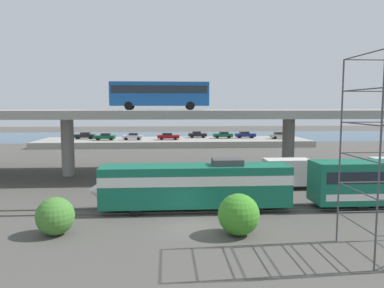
# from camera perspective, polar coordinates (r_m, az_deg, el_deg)

# --- Properties ---
(ground_plane) EXTENTS (260.00, 260.00, 0.00)m
(ground_plane) POSITION_cam_1_polar(r_m,az_deg,el_deg) (26.35, -0.23, -12.68)
(ground_plane) COLOR #4C4944
(rail_strip_near) EXTENTS (110.00, 0.12, 0.12)m
(rail_strip_near) POSITION_cam_1_polar(r_m,az_deg,el_deg) (29.45, -0.64, -10.55)
(rail_strip_near) COLOR #59544C
(rail_strip_near) RESTS_ON ground_plane
(rail_strip_far) EXTENTS (110.00, 0.12, 0.12)m
(rail_strip_far) POSITION_cam_1_polar(r_m,az_deg,el_deg) (30.85, -0.80, -9.79)
(rail_strip_far) COLOR #59544C
(rail_strip_far) RESTS_ON ground_plane
(train_locomotive) EXTENTS (16.12, 3.04, 4.18)m
(train_locomotive) POSITION_cam_1_polar(r_m,az_deg,el_deg) (29.63, -0.93, -6.20)
(train_locomotive) COLOR #14664C
(train_locomotive) RESTS_ON ground_plane
(highway_overpass) EXTENTS (96.00, 12.84, 7.95)m
(highway_overpass) POSITION_cam_1_polar(r_m,az_deg,el_deg) (44.98, -1.86, 4.45)
(highway_overpass) COLOR gray
(highway_overpass) RESTS_ON ground_plane
(transit_bus_on_overpass) EXTENTS (12.00, 2.68, 3.40)m
(transit_bus_on_overpass) POSITION_cam_1_polar(r_m,az_deg,el_deg) (45.79, -5.05, 7.88)
(transit_bus_on_overpass) COLOR #14478C
(transit_bus_on_overpass) RESTS_ON highway_overpass
(service_truck_west) EXTENTS (6.80, 2.46, 3.04)m
(service_truck_west) POSITION_cam_1_polar(r_m,az_deg,el_deg) (39.11, 15.78, -4.29)
(service_truck_west) COLOR #515459
(service_truck_west) RESTS_ON ground_plane
(pier_parking_lot) EXTENTS (57.91, 13.80, 1.26)m
(pier_parking_lot) POSITION_cam_1_polar(r_m,az_deg,el_deg) (80.33, -2.73, 0.32)
(pier_parking_lot) COLOR gray
(pier_parking_lot) RESTS_ON ground_plane
(parked_car_0) EXTENTS (4.33, 1.83, 1.50)m
(parked_car_0) POSITION_cam_1_polar(r_m,az_deg,el_deg) (82.48, 4.84, 1.43)
(parked_car_0) COLOR #0C4C26
(parked_car_0) RESTS_ON pier_parking_lot
(parked_car_1) EXTENTS (4.51, 1.95, 1.50)m
(parked_car_1) POSITION_cam_1_polar(r_m,az_deg,el_deg) (83.74, 8.26, 1.46)
(parked_car_1) COLOR navy
(parked_car_1) RESTS_ON pier_parking_lot
(parked_car_2) EXTENTS (4.14, 1.89, 1.50)m
(parked_car_2) POSITION_cam_1_polar(r_m,az_deg,el_deg) (83.47, 0.83, 1.50)
(parked_car_2) COLOR black
(parked_car_2) RESTS_ON pier_parking_lot
(parked_car_3) EXTENTS (4.47, 1.93, 1.50)m
(parked_car_3) POSITION_cam_1_polar(r_m,az_deg,el_deg) (83.76, -16.33, 1.28)
(parked_car_3) COLOR black
(parked_car_3) RESTS_ON pier_parking_lot
(parked_car_4) EXTENTS (4.66, 1.94, 1.50)m
(parked_car_4) POSITION_cam_1_polar(r_m,az_deg,el_deg) (78.63, -3.72, 1.22)
(parked_car_4) COLOR maroon
(parked_car_4) RESTS_ON pier_parking_lot
(parked_car_5) EXTENTS (4.22, 1.87, 1.50)m
(parked_car_5) POSITION_cam_1_polar(r_m,az_deg,el_deg) (79.05, -9.19, 1.18)
(parked_car_5) COLOR #B7B7BC
(parked_car_5) RESTS_ON pier_parking_lot
(parked_car_6) EXTENTS (4.01, 1.99, 1.50)m
(parked_car_6) POSITION_cam_1_polar(r_m,az_deg,el_deg) (83.04, 13.43, 1.32)
(parked_car_6) COLOR #9E998C
(parked_car_6) RESTS_ON pier_parking_lot
(parked_car_7) EXTENTS (4.38, 1.83, 1.50)m
(parked_car_7) POSITION_cam_1_polar(r_m,az_deg,el_deg) (79.64, -13.36, 1.13)
(parked_car_7) COLOR #0C4C26
(parked_car_7) RESTS_ON pier_parking_lot
(harbor_water) EXTENTS (140.00, 36.00, 0.01)m
(harbor_water) POSITION_cam_1_polar(r_m,az_deg,el_deg) (103.29, -2.98, 1.21)
(harbor_water) COLOR #2D5170
(harbor_water) RESTS_ON ground_plane
(shrub_left) EXTENTS (2.49, 2.49, 2.49)m
(shrub_left) POSITION_cam_1_polar(r_m,az_deg,el_deg) (25.99, -20.48, -10.45)
(shrub_left) COLOR #417B2F
(shrub_left) RESTS_ON ground_plane
(shrub_right) EXTENTS (2.73, 2.73, 2.73)m
(shrub_right) POSITION_cam_1_polar(r_m,az_deg,el_deg) (24.53, 7.26, -10.81)
(shrub_right) COLOR #3B8927
(shrub_right) RESTS_ON ground_plane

